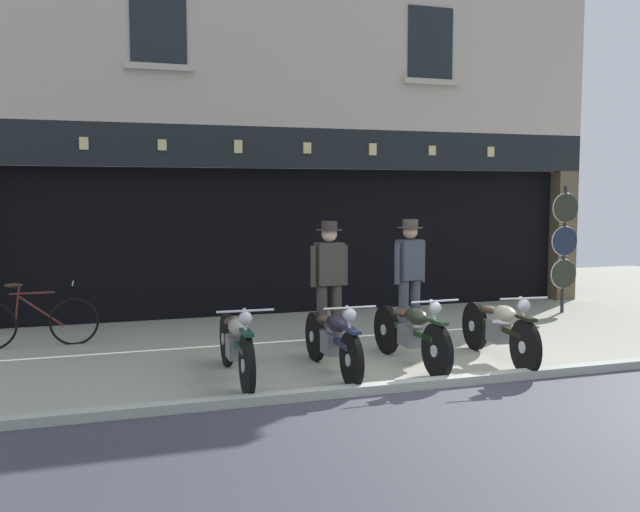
{
  "coord_description": "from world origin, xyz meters",
  "views": [
    {
      "loc": [
        -3.65,
        -6.82,
        2.17
      ],
      "look_at": [
        -0.5,
        2.7,
        1.27
      ],
      "focal_mm": 39.4,
      "sensor_mm": 36.0,
      "label": 1
    }
  ],
  "objects_px": {
    "motorcycle_center_right": "(499,328)",
    "salesman_left": "(329,277)",
    "advert_board_near": "(204,216)",
    "motorcycle_center_left": "(333,339)",
    "tyre_sign_pole": "(564,242)",
    "shopkeeper_center": "(410,272)",
    "motorcycle_left": "(236,343)",
    "leaning_bicycle": "(33,321)",
    "motorcycle_center": "(411,332)"
  },
  "relations": [
    {
      "from": "motorcycle_center_left",
      "to": "advert_board_near",
      "type": "distance_m",
      "value": 4.67
    },
    {
      "from": "motorcycle_center_left",
      "to": "leaning_bicycle",
      "type": "xyz_separation_m",
      "value": [
        -3.53,
        2.72,
        -0.05
      ]
    },
    {
      "from": "motorcycle_left",
      "to": "advert_board_near",
      "type": "height_order",
      "value": "advert_board_near"
    },
    {
      "from": "motorcycle_center",
      "to": "salesman_left",
      "type": "relative_size",
      "value": 1.14
    },
    {
      "from": "tyre_sign_pole",
      "to": "leaning_bicycle",
      "type": "distance_m",
      "value": 8.97
    },
    {
      "from": "motorcycle_center_right",
      "to": "motorcycle_left",
      "type": "bearing_deg",
      "value": 2.4
    },
    {
      "from": "motorcycle_center_right",
      "to": "leaning_bicycle",
      "type": "relative_size",
      "value": 1.14
    },
    {
      "from": "motorcycle_center_left",
      "to": "motorcycle_left",
      "type": "bearing_deg",
      "value": -2.75
    },
    {
      "from": "salesman_left",
      "to": "shopkeeper_center",
      "type": "bearing_deg",
      "value": -175.93
    },
    {
      "from": "motorcycle_center_left",
      "to": "tyre_sign_pole",
      "type": "distance_m",
      "value": 6.11
    },
    {
      "from": "motorcycle_left",
      "to": "motorcycle_center_right",
      "type": "height_order",
      "value": "motorcycle_left"
    },
    {
      "from": "salesman_left",
      "to": "tyre_sign_pole",
      "type": "distance_m",
      "value": 5.19
    },
    {
      "from": "leaning_bicycle",
      "to": "motorcycle_center",
      "type": "bearing_deg",
      "value": 60.45
    },
    {
      "from": "salesman_left",
      "to": "advert_board_near",
      "type": "relative_size",
      "value": 1.96
    },
    {
      "from": "motorcycle_center_right",
      "to": "salesman_left",
      "type": "relative_size",
      "value": 1.14
    },
    {
      "from": "leaning_bicycle",
      "to": "motorcycle_left",
      "type": "bearing_deg",
      "value": 42.19
    },
    {
      "from": "motorcycle_left",
      "to": "salesman_left",
      "type": "relative_size",
      "value": 1.18
    },
    {
      "from": "motorcycle_left",
      "to": "shopkeeper_center",
      "type": "height_order",
      "value": "shopkeeper_center"
    },
    {
      "from": "tyre_sign_pole",
      "to": "advert_board_near",
      "type": "bearing_deg",
      "value": 165.17
    },
    {
      "from": "tyre_sign_pole",
      "to": "advert_board_near",
      "type": "distance_m",
      "value": 6.46
    },
    {
      "from": "motorcycle_center_right",
      "to": "leaning_bicycle",
      "type": "height_order",
      "value": "motorcycle_center_right"
    },
    {
      "from": "salesman_left",
      "to": "shopkeeper_center",
      "type": "relative_size",
      "value": 1.0
    },
    {
      "from": "shopkeeper_center",
      "to": "motorcycle_center_right",
      "type": "bearing_deg",
      "value": 92.97
    },
    {
      "from": "motorcycle_center",
      "to": "salesman_left",
      "type": "xyz_separation_m",
      "value": [
        -0.66,
        1.23,
        0.58
      ]
    },
    {
      "from": "motorcycle_center_left",
      "to": "salesman_left",
      "type": "bearing_deg",
      "value": -106.81
    },
    {
      "from": "tyre_sign_pole",
      "to": "leaning_bicycle",
      "type": "relative_size",
      "value": 1.29
    },
    {
      "from": "salesman_left",
      "to": "leaning_bicycle",
      "type": "height_order",
      "value": "salesman_left"
    },
    {
      "from": "motorcycle_center_left",
      "to": "salesman_left",
      "type": "relative_size",
      "value": 1.12
    },
    {
      "from": "motorcycle_left",
      "to": "tyre_sign_pole",
      "type": "relative_size",
      "value": 0.91
    },
    {
      "from": "shopkeeper_center",
      "to": "motorcycle_center",
      "type": "bearing_deg",
      "value": 51.11
    },
    {
      "from": "motorcycle_left",
      "to": "motorcycle_center_right",
      "type": "xyz_separation_m",
      "value": [
        3.4,
        -0.17,
        -0.0
      ]
    },
    {
      "from": "motorcycle_left",
      "to": "motorcycle_center",
      "type": "relative_size",
      "value": 1.03
    },
    {
      "from": "shopkeeper_center",
      "to": "motorcycle_center_left",
      "type": "bearing_deg",
      "value": 27.09
    },
    {
      "from": "shopkeeper_center",
      "to": "leaning_bicycle",
      "type": "xyz_separation_m",
      "value": [
        -5.27,
        1.2,
        -0.64
      ]
    },
    {
      "from": "motorcycle_center_right",
      "to": "motorcycle_center",
      "type": "bearing_deg",
      "value": -3.21
    },
    {
      "from": "motorcycle_left",
      "to": "advert_board_near",
      "type": "bearing_deg",
      "value": -92.19
    },
    {
      "from": "salesman_left",
      "to": "tyre_sign_pole",
      "type": "height_order",
      "value": "tyre_sign_pole"
    },
    {
      "from": "motorcycle_center_right",
      "to": "advert_board_near",
      "type": "height_order",
      "value": "advert_board_near"
    },
    {
      "from": "motorcycle_left",
      "to": "motorcycle_center_right",
      "type": "bearing_deg",
      "value": 179.21
    },
    {
      "from": "motorcycle_center_right",
      "to": "leaning_bicycle",
      "type": "bearing_deg",
      "value": -20.8
    },
    {
      "from": "motorcycle_left",
      "to": "tyre_sign_pole",
      "type": "distance_m",
      "value": 7.13
    },
    {
      "from": "motorcycle_left",
      "to": "motorcycle_center",
      "type": "xyz_separation_m",
      "value": [
        2.23,
        0.0,
        -0.01
      ]
    },
    {
      "from": "motorcycle_center_right",
      "to": "advert_board_near",
      "type": "relative_size",
      "value": 2.24
    },
    {
      "from": "motorcycle_center",
      "to": "motorcycle_center_left",
      "type": "bearing_deg",
      "value": 2.08
    },
    {
      "from": "motorcycle_center",
      "to": "advert_board_near",
      "type": "relative_size",
      "value": 2.23
    },
    {
      "from": "motorcycle_center_right",
      "to": "shopkeeper_center",
      "type": "xyz_separation_m",
      "value": [
        -0.5,
        1.62,
        0.57
      ]
    },
    {
      "from": "shopkeeper_center",
      "to": "salesman_left",
      "type": "bearing_deg",
      "value": -4.87
    },
    {
      "from": "motorcycle_center_right",
      "to": "leaning_bicycle",
      "type": "xyz_separation_m",
      "value": [
        -5.77,
        2.82,
        -0.06
      ]
    },
    {
      "from": "motorcycle_center_left",
      "to": "tyre_sign_pole",
      "type": "relative_size",
      "value": 0.87
    },
    {
      "from": "motorcycle_center",
      "to": "leaning_bicycle",
      "type": "distance_m",
      "value": 5.31
    }
  ]
}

